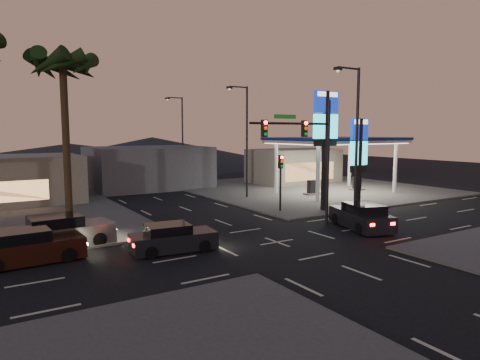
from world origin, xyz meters
TOP-DOWN VIEW (x-y plane):
  - ground at (0.00, 0.00)m, footprint 140.00×140.00m
  - corner_lot_ne at (16.00, 16.00)m, footprint 24.00×24.00m
  - gas_station at (16.00, 12.00)m, footprint 12.20×8.20m
  - convenience_store at (18.00, 21.00)m, footprint 10.00×6.00m
  - pylon_sign_tall at (8.50, 5.50)m, footprint 2.20×0.35m
  - pylon_sign_short at (11.00, 4.50)m, footprint 1.60×0.35m
  - traffic_signal_mast at (3.76, 1.99)m, footprint 6.10×0.39m
  - pedestal_signal at (5.50, 6.98)m, footprint 0.32×0.39m
  - streetlight_near at (6.79, 1.00)m, footprint 2.14×0.25m
  - streetlight_mid at (6.79, 14.00)m, footprint 2.14×0.25m
  - streetlight_far at (6.79, 28.00)m, footprint 2.14×0.25m
  - palm_a at (-9.00, 9.50)m, footprint 4.41×4.41m
  - building_far_mid at (2.00, 26.00)m, footprint 12.00×9.00m
  - hill_right at (15.00, 60.00)m, footprint 50.00×50.00m
  - hill_center at (0.00, 60.00)m, footprint 60.00×60.00m
  - car_lane_a_front at (-5.57, 1.34)m, footprint 4.47×2.21m
  - car_lane_a_mid at (-11.98, 3.01)m, footprint 4.93×2.27m
  - car_lane_b_front at (-10.18, 5.16)m, footprint 5.28×2.45m
  - suv_station at (6.48, -0.08)m, footprint 3.38×5.18m

SIDE VIEW (x-z plane):
  - ground at x=0.00m, z-range 0.00..0.00m
  - corner_lot_ne at x=16.00m, z-range 0.00..0.12m
  - car_lane_a_front at x=-5.57m, z-range -0.05..1.36m
  - car_lane_a_mid at x=-11.98m, z-range -0.06..1.52m
  - suv_station at x=6.48m, z-range -0.06..1.55m
  - car_lane_b_front at x=-10.18m, z-range -0.06..1.62m
  - convenience_store at x=18.00m, z-range 0.00..4.00m
  - hill_center at x=0.00m, z-range 0.00..4.00m
  - building_far_mid at x=2.00m, z-range 0.00..4.40m
  - hill_right at x=15.00m, z-range 0.00..5.00m
  - pedestal_signal at x=5.50m, z-range 0.77..5.07m
  - pylon_sign_short at x=11.00m, z-range 1.16..8.16m
  - gas_station at x=16.00m, z-range 2.34..7.82m
  - traffic_signal_mast at x=3.76m, z-range 1.23..9.23m
  - streetlight_near at x=6.79m, z-range 0.72..10.72m
  - streetlight_mid at x=6.79m, z-range 0.72..10.72m
  - streetlight_far at x=6.79m, z-range 0.72..10.72m
  - pylon_sign_tall at x=8.50m, z-range 1.89..10.89m
  - palm_a at x=-9.00m, z-range 4.00..14.86m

